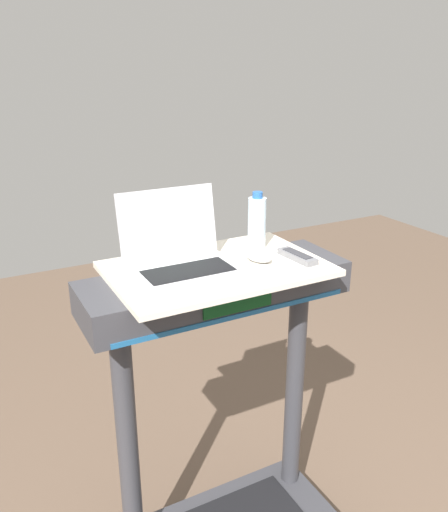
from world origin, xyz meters
The scene contains 5 objects.
desk_board centered at (0.00, 0.70, 1.16)m, with size 0.69×0.46×0.02m, color beige.
laptop centered at (-0.12, 0.72, 1.22)m, with size 0.33×0.27×0.24m.
computer_mouse centered at (0.14, 0.67, 1.19)m, with size 0.06×0.10×0.03m, color #B2B2B7.
water_bottle centered at (0.21, 0.80, 1.26)m, with size 0.06×0.06×0.20m.
tv_remote centered at (0.27, 0.63, 1.18)m, with size 0.06×0.16×0.02m.
Camera 1 is at (-0.73, -0.72, 1.79)m, focal length 36.85 mm.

